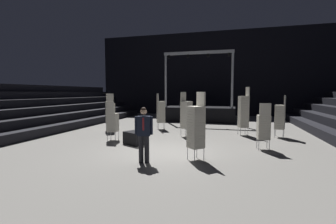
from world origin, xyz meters
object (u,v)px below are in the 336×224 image
(chair_stack_mid_left, at_px, (110,112))
(chair_stack_rear_left, at_px, (186,114))
(chair_stack_mid_right, at_px, (113,122))
(equipment_road_case, at_px, (135,138))
(chair_stack_front_right, at_px, (196,126))
(chair_stack_mid_centre, at_px, (161,111))
(chair_stack_front_left, at_px, (280,116))
(chair_stack_rear_right, at_px, (244,111))
(man_with_tie, at_px, (144,131))
(stage_riser, at_px, (200,112))
(chair_stack_rear_centre, at_px, (264,126))

(chair_stack_mid_left, bearing_deg, chair_stack_rear_left, -43.98)
(chair_stack_mid_right, xyz_separation_m, equipment_road_case, (1.33, -0.55, -0.59))
(chair_stack_front_right, distance_m, equipment_road_case, 3.39)
(chair_stack_mid_right, distance_m, chair_stack_mid_centre, 3.91)
(chair_stack_front_left, height_order, chair_stack_rear_right, chair_stack_rear_right)
(chair_stack_rear_right, bearing_deg, man_with_tie, 132.76)
(stage_riser, height_order, chair_stack_front_right, stage_riser)
(stage_riser, relative_size, chair_stack_rear_left, 2.39)
(chair_stack_front_left, height_order, chair_stack_mid_centre, chair_stack_mid_centre)
(man_with_tie, bearing_deg, chair_stack_front_left, -143.72)
(chair_stack_mid_centre, bearing_deg, chair_stack_mid_left, -93.90)
(chair_stack_mid_left, bearing_deg, equipment_road_case, -83.06)
(chair_stack_rear_left, relative_size, equipment_road_case, 2.47)
(chair_stack_front_left, height_order, chair_stack_rear_left, chair_stack_rear_left)
(chair_stack_mid_right, bearing_deg, chair_stack_mid_centre, 67.46)
(man_with_tie, bearing_deg, chair_stack_mid_centre, -90.67)
(chair_stack_front_left, relative_size, chair_stack_rear_right, 0.83)
(chair_stack_rear_right, relative_size, chair_stack_rear_centre, 1.38)
(stage_riser, distance_m, chair_stack_mid_right, 9.37)
(stage_riser, relative_size, chair_stack_front_right, 2.39)
(chair_stack_mid_left, xyz_separation_m, chair_stack_mid_right, (1.51, -2.44, -0.21))
(chair_stack_front_right, height_order, chair_stack_rear_right, chair_stack_rear_right)
(chair_stack_front_right, relative_size, equipment_road_case, 2.47)
(man_with_tie, bearing_deg, stage_riser, -104.13)
(chair_stack_front_right, distance_m, chair_stack_rear_right, 5.38)
(chair_stack_mid_left, relative_size, chair_stack_mid_right, 1.25)
(chair_stack_rear_left, height_order, chair_stack_rear_centre, chair_stack_rear_left)
(chair_stack_mid_centre, distance_m, chair_stack_rear_left, 2.68)
(chair_stack_rear_right, bearing_deg, chair_stack_front_right, 143.23)
(stage_riser, bearing_deg, man_with_tie, -90.72)
(chair_stack_mid_right, height_order, chair_stack_rear_left, chair_stack_rear_left)
(chair_stack_front_left, bearing_deg, chair_stack_mid_centre, 98.09)
(chair_stack_mid_left, xyz_separation_m, equipment_road_case, (2.84, -2.99, -0.80))
(chair_stack_rear_left, relative_size, chair_stack_rear_right, 0.90)
(chair_stack_mid_left, height_order, chair_stack_mid_centre, same)
(chair_stack_rear_centre, bearing_deg, chair_stack_mid_right, 173.68)
(chair_stack_rear_right, xyz_separation_m, chair_stack_rear_centre, (0.63, -3.01, -0.34))
(chair_stack_front_right, bearing_deg, stage_riser, -39.09)
(chair_stack_mid_centre, distance_m, equipment_road_case, 4.35)
(chair_stack_front_right, height_order, equipment_road_case, chair_stack_front_right)
(stage_riser, bearing_deg, chair_stack_front_right, -82.99)
(stage_riser, height_order, chair_stack_rear_left, stage_riser)
(man_with_tie, height_order, chair_stack_rear_right, chair_stack_rear_right)
(chair_stack_mid_right, height_order, chair_stack_rear_right, chair_stack_rear_right)
(chair_stack_front_left, xyz_separation_m, chair_stack_rear_right, (-1.71, 0.11, 0.21))
(man_with_tie, relative_size, chair_stack_rear_left, 0.79)
(chair_stack_rear_centre, relative_size, equipment_road_case, 1.99)
(chair_stack_rear_left, distance_m, chair_stack_rear_centre, 3.91)
(stage_riser, xyz_separation_m, chair_stack_mid_centre, (-1.65, -5.21, 0.45))
(stage_riser, distance_m, chair_stack_mid_centre, 5.49)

